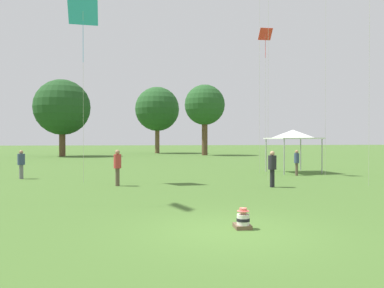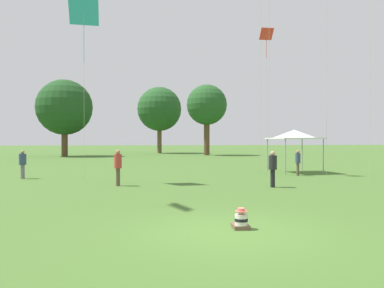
{
  "view_description": "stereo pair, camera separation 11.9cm",
  "coord_description": "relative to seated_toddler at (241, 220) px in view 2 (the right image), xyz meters",
  "views": [
    {
      "loc": [
        -2.26,
        -8.71,
        2.2
      ],
      "look_at": [
        0.12,
        6.53,
        2.04
      ],
      "focal_mm": 35.0,
      "sensor_mm": 36.0,
      "label": 1
    },
    {
      "loc": [
        -2.14,
        -8.72,
        2.2
      ],
      "look_at": [
        0.12,
        6.53,
        2.04
      ],
      "focal_mm": 35.0,
      "sensor_mm": 36.0,
      "label": 2
    }
  ],
  "objects": [
    {
      "name": "person_standing_2",
      "position": [
        3.71,
        7.67,
        0.79
      ],
      "size": [
        0.54,
        0.54,
        1.69
      ],
      "rotation": [
        0.0,
        0.0,
        5.52
      ],
      "color": "black",
      "rests_on": "ground"
    },
    {
      "name": "distant_tree_1",
      "position": [
        7.49,
        44.2,
        7.01
      ],
      "size": [
        5.83,
        5.83,
        10.22
      ],
      "color": "brown",
      "rests_on": "ground"
    },
    {
      "name": "ground_plane",
      "position": [
        -0.42,
        -0.23,
        -0.21
      ],
      "size": [
        300.0,
        300.0,
        0.0
      ],
      "primitive_type": "plane",
      "color": "#426628"
    },
    {
      "name": "canopy_tent",
      "position": [
        7.95,
        14.91,
        2.36
      ],
      "size": [
        3.21,
        3.21,
        2.89
      ],
      "rotation": [
        0.0,
        0.0,
        0.08
      ],
      "color": "white",
      "rests_on": "ground"
    },
    {
      "name": "kite_3",
      "position": [
        -5.22,
        10.82,
        8.44
      ],
      "size": [
        1.53,
        1.06,
        9.35
      ],
      "rotation": [
        0.0,
        0.0,
        2.42
      ],
      "color": "#339EDB",
      "rests_on": "ground"
    },
    {
      "name": "seated_toddler",
      "position": [
        0.0,
        0.0,
        0.0
      ],
      "size": [
        0.41,
        0.51,
        0.53
      ],
      "rotation": [
        0.0,
        0.0,
        -0.04
      ],
      "color": "brown",
      "rests_on": "ground"
    },
    {
      "name": "distant_tree_0",
      "position": [
        -12.19,
        43.56,
        6.38
      ],
      "size": [
        7.47,
        7.47,
        10.36
      ],
      "color": "brown",
      "rests_on": "ground"
    },
    {
      "name": "kite_5",
      "position": [
        5.49,
        13.53,
        8.27
      ],
      "size": [
        0.81,
        0.56,
        9.15
      ],
      "rotation": [
        0.0,
        0.0,
        2.34
      ],
      "color": "red",
      "rests_on": "ground"
    },
    {
      "name": "person_standing_3",
      "position": [
        7.28,
        12.85,
        0.74
      ],
      "size": [
        0.42,
        0.42,
        1.58
      ],
      "rotation": [
        0.0,
        0.0,
        3.69
      ],
      "color": "brown",
      "rests_on": "ground"
    },
    {
      "name": "distant_tree_2",
      "position": [
        1.23,
        53.56,
        7.14
      ],
      "size": [
        7.34,
        7.34,
        11.05
      ],
      "color": "brown",
      "rests_on": "ground"
    },
    {
      "name": "person_standing_0",
      "position": [
        -8.98,
        13.47,
        0.74
      ],
      "size": [
        0.5,
        0.5,
        1.62
      ],
      "rotation": [
        0.0,
        0.0,
        1.26
      ],
      "color": "slate",
      "rests_on": "ground"
    },
    {
      "name": "person_standing_6",
      "position": [
        -3.44,
        9.31,
        0.82
      ],
      "size": [
        0.45,
        0.45,
        1.73
      ],
      "rotation": [
        0.0,
        0.0,
        1.29
      ],
      "color": "brown",
      "rests_on": "ground"
    }
  ]
}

